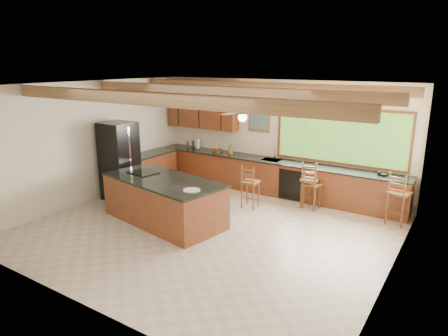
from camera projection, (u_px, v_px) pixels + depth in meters
The scene contains 9 objects.
ground at pixel (209, 229), 8.50m from camera, with size 7.20×7.20×0.00m, color beige.
room_shell at pixel (219, 121), 8.55m from camera, with size 7.27×6.54×3.02m.
counter_run at pixel (237, 175), 10.85m from camera, with size 7.12×3.10×1.23m.
island at pixel (164, 200), 8.79m from camera, with size 3.00×1.79×1.00m.
refrigerator at pixel (120, 161), 10.16m from camera, with size 0.79×0.75×1.99m.
bar_stool_a at pixel (249, 183), 9.53m from camera, with size 0.42×0.42×1.08m.
bar_stool_b at pixel (312, 186), 9.48m from camera, with size 0.41×0.41×1.00m.
bar_stool_c at pixel (309, 180), 9.60m from camera, with size 0.49×0.49×1.15m.
bar_stool_d at pixel (399, 194), 8.53m from camera, with size 0.51×0.51×1.19m.
Camera 1 is at (4.53, -6.45, 3.44)m, focal length 32.00 mm.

